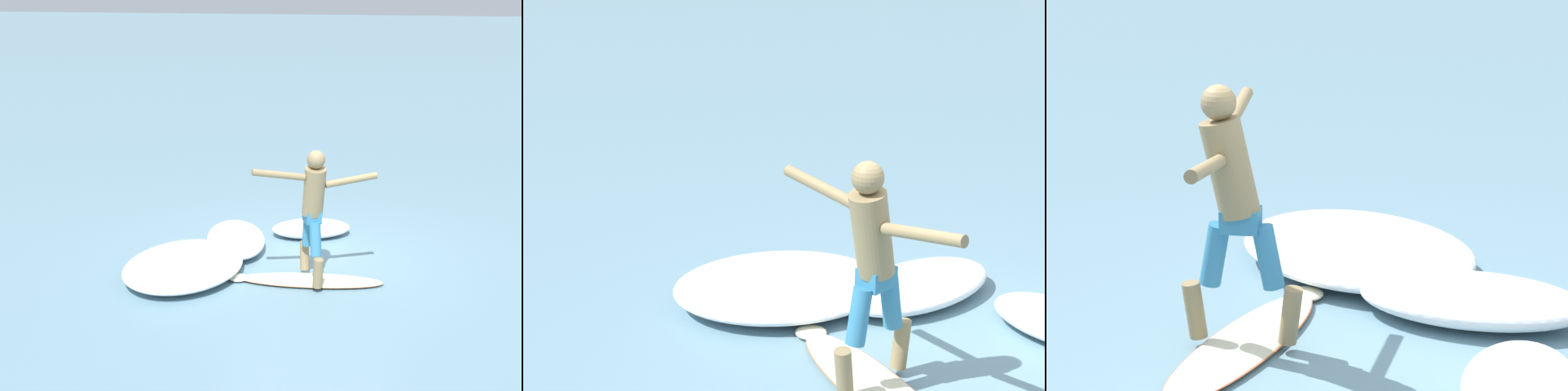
# 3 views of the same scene
# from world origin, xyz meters

# --- Properties ---
(ground_plane) EXTENTS (200.00, 200.00, 0.00)m
(ground_plane) POSITION_xyz_m (0.00, 0.00, 0.00)
(ground_plane) COLOR #668B9B
(surfboard) EXTENTS (0.86, 2.17, 0.21)m
(surfboard) POSITION_xyz_m (-0.85, -0.14, 0.04)
(surfboard) COLOR beige
(surfboard) RESTS_ON ground
(surfer) EXTENTS (0.93, 1.54, 1.82)m
(surfer) POSITION_xyz_m (-0.89, -0.20, 1.14)
(surfer) COLOR olive
(surfer) RESTS_ON surfboard
(wave_foam_at_tail) EXTENTS (2.17, 1.74, 0.31)m
(wave_foam_at_tail) POSITION_xyz_m (-1.06, 1.60, 0.15)
(wave_foam_at_tail) COLOR white
(wave_foam_at_tail) RESTS_ON ground
(wave_foam_at_nose) EXTENTS (1.21, 1.48, 0.25)m
(wave_foam_at_nose) POSITION_xyz_m (1.09, 0.22, 0.12)
(wave_foam_at_nose) COLOR white
(wave_foam_at_nose) RESTS_ON ground
(wave_foam_beside) EXTENTS (1.89, 1.43, 0.30)m
(wave_foam_beside) POSITION_xyz_m (0.20, 1.23, 0.15)
(wave_foam_beside) COLOR white
(wave_foam_beside) RESTS_ON ground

